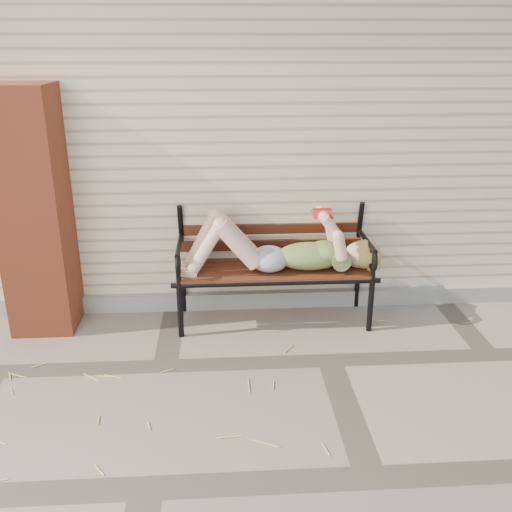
{
  "coord_description": "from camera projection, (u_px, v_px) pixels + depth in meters",
  "views": [
    {
      "loc": [
        -0.81,
        -3.75,
        2.31
      ],
      "look_at": [
        -0.54,
        0.47,
        0.69
      ],
      "focal_mm": 40.0,
      "sensor_mm": 36.0,
      "label": 1
    }
  ],
  "objects": [
    {
      "name": "foundation_strip",
      "position": [
        311.0,
        298.0,
        5.24
      ],
      "size": [
        8.0,
        0.1,
        0.15
      ],
      "primitive_type": "cube",
      "color": "gray",
      "rests_on": "ground"
    },
    {
      "name": "ground",
      "position": [
        330.0,
        360.0,
        4.36
      ],
      "size": [
        80.0,
        80.0,
        0.0
      ],
      "primitive_type": "plane",
      "color": "gray",
      "rests_on": "ground"
    },
    {
      "name": "reading_woman",
      "position": [
        276.0,
        248.0,
        4.72
      ],
      "size": [
        1.68,
        0.38,
        0.53
      ],
      "color": "#093A43",
      "rests_on": "ground"
    },
    {
      "name": "house_wall",
      "position": [
        288.0,
        113.0,
        6.62
      ],
      "size": [
        8.0,
        4.0,
        3.0
      ],
      "primitive_type": "cube",
      "color": "beige",
      "rests_on": "ground"
    },
    {
      "name": "garden_bench",
      "position": [
        273.0,
        246.0,
        4.86
      ],
      "size": [
        1.79,
        0.71,
        1.16
      ],
      "color": "black",
      "rests_on": "ground"
    },
    {
      "name": "brick_pillar",
      "position": [
        35.0,
        213.0,
        4.57
      ],
      "size": [
        0.5,
        0.5,
        2.0
      ],
      "primitive_type": "cube",
      "color": "#AE4527",
      "rests_on": "ground"
    },
    {
      "name": "straw_scatter",
      "position": [
        110.0,
        395.0,
        3.93
      ],
      "size": [
        2.81,
        1.51,
        0.01
      ],
      "color": "#D2CA66",
      "rests_on": "ground"
    }
  ]
}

